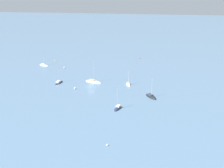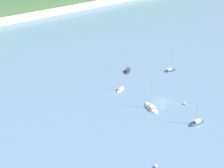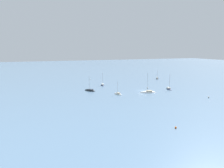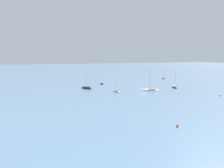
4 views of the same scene
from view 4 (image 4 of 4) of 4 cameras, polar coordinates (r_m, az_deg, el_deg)
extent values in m
plane|color=slate|center=(110.46, 8.29, -1.20)|extent=(600.00, 600.00, 0.00)
ellipsoid|color=#232D4C|center=(126.21, -2.57, -0.01)|extent=(6.02, 3.20, 1.74)
cube|color=silver|center=(125.65, -2.57, 0.33)|extent=(2.32, 1.78, 0.68)
cylinder|color=#B2B2B7|center=(125.99, -2.59, 1.93)|extent=(0.14, 0.14, 7.60)
ellipsoid|color=#232D4C|center=(115.91, 16.09, -1.01)|extent=(6.64, 3.23, 1.16)
cube|color=beige|center=(116.27, 16.01, -0.61)|extent=(2.53, 1.81, 0.83)
cylinder|color=#B2B2B7|center=(115.04, 16.24, 1.19)|extent=(0.14, 0.14, 8.39)
ellipsoid|color=silver|center=(104.79, 10.02, -1.72)|extent=(5.64, 8.87, 1.91)
cube|color=tan|center=(104.75, 10.40, -1.27)|extent=(2.92, 3.54, 0.64)
cylinder|color=#B2B2B7|center=(103.97, 9.87, 1.32)|extent=(0.14, 0.14, 10.13)
ellipsoid|color=black|center=(157.46, 13.27, 1.34)|extent=(4.87, 4.02, 1.70)
cube|color=silver|center=(157.75, 13.28, 1.67)|extent=(2.06, 1.90, 0.85)
cylinder|color=#B2B2B7|center=(156.88, 13.30, 2.62)|extent=(0.14, 0.14, 6.21)
ellipsoid|color=white|center=(99.30, 1.13, -2.13)|extent=(5.47, 3.25, 1.79)
cube|color=tan|center=(98.85, 1.29, -1.73)|extent=(2.15, 1.66, 0.52)
cylinder|color=silver|center=(98.94, 1.04, -0.05)|extent=(0.14, 0.14, 6.23)
ellipsoid|color=black|center=(110.00, -6.66, -1.21)|extent=(7.21, 5.87, 1.96)
cube|color=#333842|center=(109.48, -6.45, -0.82)|extent=(3.02, 2.74, 0.55)
cylinder|color=#B2B2B7|center=(109.66, -6.83, 1.04)|extent=(0.14, 0.14, 7.58)
sphere|color=white|center=(152.62, -5.56, 1.42)|extent=(0.58, 0.58, 0.58)
sphere|color=white|center=(116.91, 10.18, -0.54)|extent=(0.83, 0.83, 0.83)
sphere|color=white|center=(100.07, 26.35, -2.63)|extent=(0.80, 0.80, 0.80)
sphere|color=orange|center=(54.83, 16.71, -10.37)|extent=(0.60, 0.60, 0.60)
camera|label=1|loc=(230.33, -13.60, 14.96)|focal=50.00mm
camera|label=2|loc=(116.80, 63.84, 22.48)|focal=50.00mm
camera|label=3|loc=(13.65, -151.00, 21.07)|focal=35.00mm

